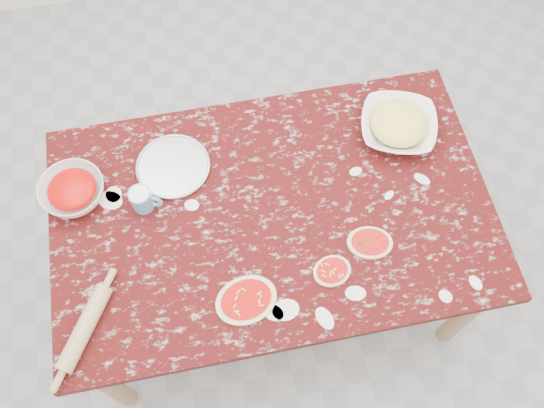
{
  "coord_description": "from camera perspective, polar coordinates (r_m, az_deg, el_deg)",
  "views": [
    {
      "loc": [
        -0.18,
        -0.89,
        2.65
      ],
      "look_at": [
        0.0,
        0.0,
        0.8
      ],
      "focal_mm": 38.27,
      "sensor_mm": 36.0,
      "label": 1
    }
  ],
  "objects": [
    {
      "name": "rolling_pin",
      "position": [
        2.02,
        -17.95,
        -11.51
      ],
      "size": [
        0.2,
        0.28,
        0.06
      ],
      "primitive_type": "cylinder",
      "rotation": [
        0.0,
        1.57,
        1.03
      ],
      "color": "tan",
      "rests_on": "worktable"
    },
    {
      "name": "cheese_bowl",
      "position": [
        2.3,
        12.28,
        7.48
      ],
      "size": [
        0.36,
        0.36,
        0.07
      ],
      "primitive_type": "imported",
      "rotation": [
        0.0,
        0.0,
        -0.32
      ],
      "color": "white",
      "rests_on": "worktable"
    },
    {
      "name": "pizza_right",
      "position": [
        2.07,
        9.6,
        -3.77
      ],
      "size": [
        0.19,
        0.16,
        0.02
      ],
      "color": "beige",
      "rests_on": "worktable"
    },
    {
      "name": "pizza_tray",
      "position": [
        2.21,
        -9.7,
        3.63
      ],
      "size": [
        0.34,
        0.34,
        0.01
      ],
      "primitive_type": "cylinder",
      "rotation": [
        0.0,
        0.0,
        0.27
      ],
      "color": "#B2B2B7",
      "rests_on": "worktable"
    },
    {
      "name": "pizza_mid",
      "position": [
        2.02,
        5.93,
        -6.57
      ],
      "size": [
        0.15,
        0.14,
        0.02
      ],
      "color": "beige",
      "rests_on": "worktable"
    },
    {
      "name": "worktable",
      "position": [
        2.18,
        0.0,
        -1.55
      ],
      "size": [
        1.6,
        1.0,
        0.75
      ],
      "color": "#360A0A",
      "rests_on": "ground"
    },
    {
      "name": "sauce_bowl",
      "position": [
        2.22,
        -18.99,
        1.2
      ],
      "size": [
        0.25,
        0.25,
        0.07
      ],
      "primitive_type": "imported",
      "rotation": [
        0.0,
        0.0,
        -0.06
      ],
      "color": "white",
      "rests_on": "worktable"
    },
    {
      "name": "flour_mug",
      "position": [
        2.12,
        -12.63,
        0.46
      ],
      "size": [
        0.12,
        0.08,
        0.09
      ],
      "color": "#5097BC",
      "rests_on": "worktable"
    },
    {
      "name": "ground",
      "position": [
        2.8,
        0.0,
        -7.26
      ],
      "size": [
        4.0,
        4.0,
        0.0
      ],
      "primitive_type": "plane",
      "color": "gray"
    },
    {
      "name": "pizza_left",
      "position": [
        1.98,
        -2.55,
        -9.42
      ],
      "size": [
        0.24,
        0.21,
        0.02
      ],
      "color": "beige",
      "rests_on": "worktable"
    }
  ]
}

